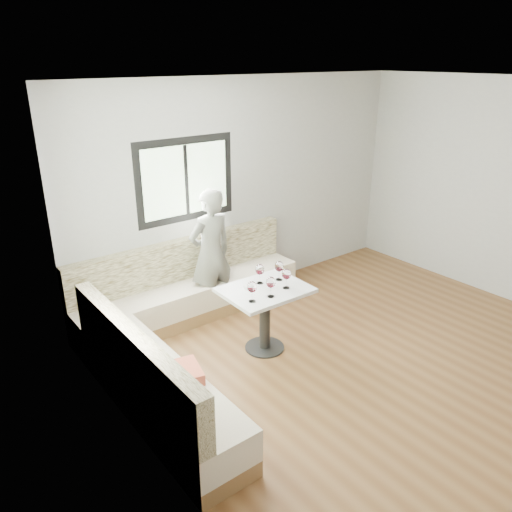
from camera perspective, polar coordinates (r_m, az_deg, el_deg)
The scene contains 10 objects.
room at distance 4.83m, azimuth 15.61°, elevation 1.77°, with size 5.01×5.01×2.81m.
banquette at distance 5.46m, azimuth -8.97°, elevation -7.78°, with size 2.90×2.80×0.95m.
table at distance 5.35m, azimuth 1.03°, elevation -5.50°, with size 0.90×0.71×0.73m.
person at distance 5.99m, azimuth -5.20°, elevation 0.25°, with size 0.59×0.38×1.61m, color slate.
olive_ramekin at distance 5.26m, azimuth -0.97°, elevation -3.50°, with size 0.09×0.09×0.04m.
wine_glass_a at distance 4.93m, azimuth -0.45°, elevation -3.64°, with size 0.10×0.10×0.22m.
wine_glass_b at distance 5.03m, azimuth 1.71°, elevation -3.10°, with size 0.10×0.10×0.22m.
wine_glass_c at distance 5.22m, azimuth 3.50°, elevation -2.15°, with size 0.10×0.10×0.22m.
wine_glass_d at distance 5.32m, azimuth 0.44°, elevation -1.62°, with size 0.10×0.10×0.22m.
wine_glass_e at distance 5.40m, azimuth 2.66°, elevation -1.27°, with size 0.10×0.10×0.22m.
Camera 1 is at (-3.78, -2.58, 3.02)m, focal length 35.00 mm.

